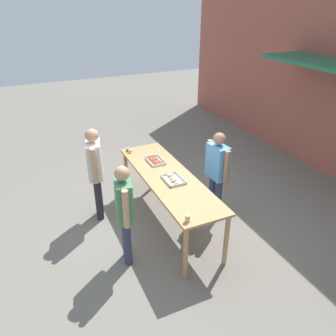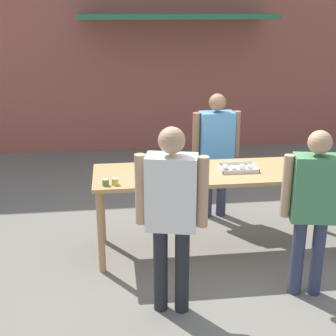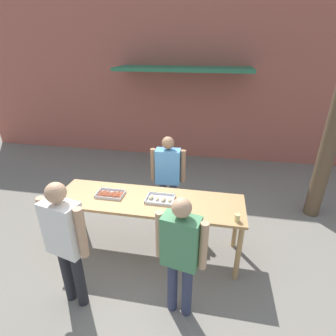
{
  "view_description": "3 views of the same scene",
  "coord_description": "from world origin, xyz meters",
  "px_view_note": "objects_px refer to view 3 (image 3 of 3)",
  "views": [
    {
      "loc": [
        4.26,
        -1.95,
        3.51
      ],
      "look_at": [
        0.0,
        0.0,
        1.06
      ],
      "focal_mm": 35.0,
      "sensor_mm": 36.0,
      "label": 1
    },
    {
      "loc": [
        -1.13,
        -4.53,
        2.55
      ],
      "look_at": [
        -0.57,
        0.02,
        0.96
      ],
      "focal_mm": 50.0,
      "sensor_mm": 36.0,
      "label": 2
    },
    {
      "loc": [
        0.86,
        -3.07,
        2.91
      ],
      "look_at": [
        0.13,
        0.86,
        1.02
      ],
      "focal_mm": 28.0,
      "sensor_mm": 36.0,
      "label": 3
    }
  ],
  "objects_px": {
    "condiment_jar_ketchup": "(65,200)",
    "person_server_behind_table": "(168,173)",
    "food_tray_buns": "(160,199)",
    "food_tray_sausages": "(111,194)",
    "condiment_jar_mustard": "(59,200)",
    "person_customer_with_cup": "(181,250)",
    "person_customer_holding_hotdog": "(65,237)",
    "beer_cup": "(237,218)"
  },
  "relations": [
    {
      "from": "beer_cup",
      "to": "food_tray_sausages",
      "type": "bearing_deg",
      "value": 170.73
    },
    {
      "from": "food_tray_sausages",
      "to": "beer_cup",
      "type": "height_order",
      "value": "beer_cup"
    },
    {
      "from": "condiment_jar_ketchup",
      "to": "person_server_behind_table",
      "type": "distance_m",
      "value": 1.68
    },
    {
      "from": "condiment_jar_mustard",
      "to": "person_customer_with_cup",
      "type": "bearing_deg",
      "value": -19.98
    },
    {
      "from": "food_tray_sausages",
      "to": "condiment_jar_mustard",
      "type": "distance_m",
      "value": 0.71
    },
    {
      "from": "condiment_jar_ketchup",
      "to": "condiment_jar_mustard",
      "type": "bearing_deg",
      "value": -174.65
    },
    {
      "from": "condiment_jar_mustard",
      "to": "condiment_jar_ketchup",
      "type": "xyz_separation_m",
      "value": [
        0.09,
        0.01,
        0.0
      ]
    },
    {
      "from": "food_tray_buns",
      "to": "food_tray_sausages",
      "type": "bearing_deg",
      "value": -179.99
    },
    {
      "from": "condiment_jar_mustard",
      "to": "condiment_jar_ketchup",
      "type": "height_order",
      "value": "same"
    },
    {
      "from": "person_server_behind_table",
      "to": "condiment_jar_mustard",
      "type": "bearing_deg",
      "value": -142.51
    },
    {
      "from": "person_customer_holding_hotdog",
      "to": "person_customer_with_cup",
      "type": "bearing_deg",
      "value": -162.14
    },
    {
      "from": "condiment_jar_ketchup",
      "to": "person_customer_holding_hotdog",
      "type": "height_order",
      "value": "person_customer_holding_hotdog"
    },
    {
      "from": "condiment_jar_mustard",
      "to": "person_customer_holding_hotdog",
      "type": "relative_size",
      "value": 0.04
    },
    {
      "from": "food_tray_sausages",
      "to": "person_customer_with_cup",
      "type": "distance_m",
      "value": 1.51
    },
    {
      "from": "person_customer_with_cup",
      "to": "food_tray_buns",
      "type": "bearing_deg",
      "value": -54.51
    },
    {
      "from": "beer_cup",
      "to": "person_customer_holding_hotdog",
      "type": "height_order",
      "value": "person_customer_holding_hotdog"
    },
    {
      "from": "food_tray_sausages",
      "to": "person_customer_holding_hotdog",
      "type": "xyz_separation_m",
      "value": [
        -0.1,
        -1.05,
        0.06
      ]
    },
    {
      "from": "beer_cup",
      "to": "person_server_behind_table",
      "type": "height_order",
      "value": "person_server_behind_table"
    },
    {
      "from": "person_customer_holding_hotdog",
      "to": "beer_cup",
      "type": "bearing_deg",
      "value": -144.59
    },
    {
      "from": "beer_cup",
      "to": "person_customer_with_cup",
      "type": "relative_size",
      "value": 0.06
    },
    {
      "from": "food_tray_buns",
      "to": "person_customer_with_cup",
      "type": "height_order",
      "value": "person_customer_with_cup"
    },
    {
      "from": "condiment_jar_ketchup",
      "to": "person_customer_holding_hotdog",
      "type": "relative_size",
      "value": 0.04
    },
    {
      "from": "condiment_jar_mustard",
      "to": "person_server_behind_table",
      "type": "xyz_separation_m",
      "value": [
        1.34,
        1.14,
        -0.01
      ]
    },
    {
      "from": "condiment_jar_mustard",
      "to": "condiment_jar_ketchup",
      "type": "distance_m",
      "value": 0.09
    },
    {
      "from": "person_customer_holding_hotdog",
      "to": "food_tray_buns",
      "type": "bearing_deg",
      "value": -115.25
    },
    {
      "from": "food_tray_sausages",
      "to": "person_customer_holding_hotdog",
      "type": "height_order",
      "value": "person_customer_holding_hotdog"
    },
    {
      "from": "food_tray_sausages",
      "to": "beer_cup",
      "type": "bearing_deg",
      "value": -9.27
    },
    {
      "from": "food_tray_buns",
      "to": "beer_cup",
      "type": "relative_size",
      "value": 4.05
    },
    {
      "from": "food_tray_buns",
      "to": "beer_cup",
      "type": "xyz_separation_m",
      "value": [
        1.04,
        -0.29,
        0.03
      ]
    },
    {
      "from": "person_customer_holding_hotdog",
      "to": "person_customer_with_cup",
      "type": "distance_m",
      "value": 1.28
    },
    {
      "from": "condiment_jar_mustard",
      "to": "beer_cup",
      "type": "xyz_separation_m",
      "value": [
        2.43,
        0.0,
        0.02
      ]
    },
    {
      "from": "person_server_behind_table",
      "to": "person_customer_holding_hotdog",
      "type": "height_order",
      "value": "person_customer_holding_hotdog"
    },
    {
      "from": "beer_cup",
      "to": "person_server_behind_table",
      "type": "relative_size",
      "value": 0.06
    },
    {
      "from": "condiment_jar_ketchup",
      "to": "person_server_behind_table",
      "type": "relative_size",
      "value": 0.04
    },
    {
      "from": "beer_cup",
      "to": "person_customer_holding_hotdog",
      "type": "relative_size",
      "value": 0.06
    },
    {
      "from": "food_tray_buns",
      "to": "person_customer_with_cup",
      "type": "relative_size",
      "value": 0.25
    },
    {
      "from": "beer_cup",
      "to": "food_tray_buns",
      "type": "bearing_deg",
      "value": 164.42
    },
    {
      "from": "food_tray_sausages",
      "to": "person_customer_with_cup",
      "type": "xyz_separation_m",
      "value": [
        1.17,
        -0.95,
        0.01
      ]
    },
    {
      "from": "condiment_jar_mustard",
      "to": "beer_cup",
      "type": "relative_size",
      "value": 0.67
    },
    {
      "from": "condiment_jar_mustard",
      "to": "condiment_jar_ketchup",
      "type": "bearing_deg",
      "value": 5.35
    },
    {
      "from": "food_tray_buns",
      "to": "condiment_jar_mustard",
      "type": "xyz_separation_m",
      "value": [
        -1.38,
        -0.29,
        0.01
      ]
    },
    {
      "from": "person_server_behind_table",
      "to": "beer_cup",
      "type": "bearing_deg",
      "value": -49.12
    }
  ]
}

